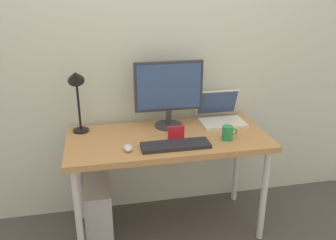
{
  "coord_description": "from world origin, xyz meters",
  "views": [
    {
      "loc": [
        -0.45,
        -2.21,
        1.73
      ],
      "look_at": [
        0.0,
        0.0,
        0.86
      ],
      "focal_mm": 38.74,
      "sensor_mm": 36.0,
      "label": 1
    }
  ],
  "objects": [
    {
      "name": "monitor",
      "position": [
        0.04,
        0.18,
        1.01
      ],
      "size": [
        0.49,
        0.2,
        0.48
      ],
      "color": "#333338",
      "rests_on": "desk"
    },
    {
      "name": "keyboard",
      "position": [
        0.01,
        -0.17,
        0.75
      ],
      "size": [
        0.44,
        0.14,
        0.02
      ],
      "primitive_type": "cube",
      "color": "#232328",
      "rests_on": "desk"
    },
    {
      "name": "mouse",
      "position": [
        -0.29,
        -0.16,
        0.76
      ],
      "size": [
        0.06,
        0.09,
        0.03
      ],
      "primitive_type": "ellipsoid",
      "color": "silver",
      "rests_on": "desk"
    },
    {
      "name": "photo_frame",
      "position": [
        0.04,
        -0.05,
        0.79
      ],
      "size": [
        0.11,
        0.02,
        0.09
      ],
      "primitive_type": "cube",
      "rotation": [
        0.06,
        0.0,
        0.0
      ],
      "color": "red",
      "rests_on": "desk"
    },
    {
      "name": "desk_lamp",
      "position": [
        -0.58,
        0.18,
        1.07
      ],
      "size": [
        0.11,
        0.16,
        0.47
      ],
      "color": "black",
      "rests_on": "desk"
    },
    {
      "name": "laptop",
      "position": [
        0.44,
        0.2,
        0.8
      ],
      "size": [
        0.32,
        0.29,
        0.22
      ],
      "color": "silver",
      "rests_on": "desk"
    },
    {
      "name": "coffee_mug",
      "position": [
        0.38,
        -0.13,
        0.79
      ],
      "size": [
        0.11,
        0.07,
        0.1
      ],
      "color": "#268C4C",
      "rests_on": "desk"
    },
    {
      "name": "desk",
      "position": [
        0.0,
        0.0,
        0.67
      ],
      "size": [
        1.36,
        0.62,
        0.74
      ],
      "color": "#B7844C",
      "rests_on": "ground_plane"
    },
    {
      "name": "ground_plane",
      "position": [
        0.0,
        0.0,
        0.0
      ],
      "size": [
        6.0,
        6.0,
        0.0
      ],
      "primitive_type": "plane",
      "color": "#4C4742"
    },
    {
      "name": "computer_tower",
      "position": [
        -0.5,
        -0.01,
        0.21
      ],
      "size": [
        0.18,
        0.36,
        0.42
      ],
      "primitive_type": "cube",
      "color": "#B2B2B7",
      "rests_on": "ground_plane"
    },
    {
      "name": "back_wall",
      "position": [
        0.0,
        0.37,
        1.3
      ],
      "size": [
        4.4,
        0.04,
        2.6
      ],
      "primitive_type": "cube",
      "color": "silver",
      "rests_on": "ground_plane"
    }
  ]
}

